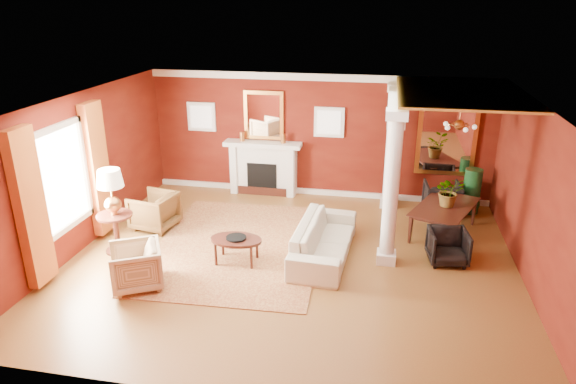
% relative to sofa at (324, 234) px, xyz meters
% --- Properties ---
extents(ground, '(8.00, 8.00, 0.00)m').
position_rel_sofa_xyz_m(ground, '(-0.56, -0.32, -0.45)').
color(ground, brown).
rests_on(ground, ground).
extents(room_shell, '(8.04, 7.04, 2.92)m').
position_rel_sofa_xyz_m(room_shell, '(-0.56, -0.32, 1.56)').
color(room_shell, maroon).
rests_on(room_shell, ground).
extents(fireplace, '(1.85, 0.42, 1.29)m').
position_rel_sofa_xyz_m(fireplace, '(-1.86, 2.99, 0.19)').
color(fireplace, white).
rests_on(fireplace, ground).
extents(overmantel_mirror, '(0.95, 0.07, 1.15)m').
position_rel_sofa_xyz_m(overmantel_mirror, '(-1.86, 3.13, 1.45)').
color(overmantel_mirror, gold).
rests_on(overmantel_mirror, fireplace).
extents(flank_window_left, '(0.70, 0.07, 0.70)m').
position_rel_sofa_xyz_m(flank_window_left, '(-3.41, 3.14, 1.35)').
color(flank_window_left, white).
rests_on(flank_window_left, room_shell).
extents(flank_window_right, '(0.70, 0.07, 0.70)m').
position_rel_sofa_xyz_m(flank_window_right, '(-0.31, 3.14, 1.35)').
color(flank_window_right, white).
rests_on(flank_window_right, room_shell).
extents(left_window, '(0.21, 2.55, 2.60)m').
position_rel_sofa_xyz_m(left_window, '(-4.45, -0.92, 0.97)').
color(left_window, white).
rests_on(left_window, room_shell).
extents(column_front, '(0.36, 0.36, 2.80)m').
position_rel_sofa_xyz_m(column_front, '(1.14, -0.02, 0.97)').
color(column_front, white).
rests_on(column_front, ground).
extents(column_back, '(0.36, 0.36, 2.80)m').
position_rel_sofa_xyz_m(column_back, '(1.14, 2.68, 0.97)').
color(column_back, white).
rests_on(column_back, ground).
extents(header_beam, '(0.30, 3.20, 0.32)m').
position_rel_sofa_xyz_m(header_beam, '(1.14, 1.58, 2.17)').
color(header_beam, white).
rests_on(header_beam, column_front).
extents(amber_ceiling, '(2.30, 3.40, 0.04)m').
position_rel_sofa_xyz_m(amber_ceiling, '(2.29, 1.43, 2.42)').
color(amber_ceiling, gold).
rests_on(amber_ceiling, room_shell).
extents(dining_mirror, '(1.30, 0.07, 1.70)m').
position_rel_sofa_xyz_m(dining_mirror, '(2.34, 3.13, 1.10)').
color(dining_mirror, gold).
rests_on(dining_mirror, room_shell).
extents(chandelier, '(0.60, 0.62, 0.75)m').
position_rel_sofa_xyz_m(chandelier, '(2.34, 1.48, 1.79)').
color(chandelier, '#B9763A').
rests_on(chandelier, room_shell).
extents(crown_trim, '(8.00, 0.08, 0.16)m').
position_rel_sofa_xyz_m(crown_trim, '(-0.56, 3.14, 2.37)').
color(crown_trim, white).
rests_on(crown_trim, room_shell).
extents(base_trim, '(8.00, 0.08, 0.12)m').
position_rel_sofa_xyz_m(base_trim, '(-0.56, 3.14, -0.39)').
color(base_trim, white).
rests_on(base_trim, ground).
extents(rug, '(3.29, 4.30, 0.02)m').
position_rel_sofa_xyz_m(rug, '(-1.67, 0.09, -0.45)').
color(rug, maroon).
rests_on(rug, ground).
extents(sofa, '(0.81, 2.36, 0.91)m').
position_rel_sofa_xyz_m(sofa, '(0.00, 0.00, 0.00)').
color(sofa, beige).
rests_on(sofa, ground).
extents(armchair_leopard, '(0.89, 0.93, 0.83)m').
position_rel_sofa_xyz_m(armchair_leopard, '(-3.60, 0.58, -0.04)').
color(armchair_leopard, black).
rests_on(armchair_leopard, ground).
extents(armchair_stripe, '(1.03, 1.05, 0.82)m').
position_rel_sofa_xyz_m(armchair_stripe, '(-2.91, -1.64, -0.05)').
color(armchair_stripe, tan).
rests_on(armchair_stripe, ground).
extents(coffee_table, '(0.93, 0.93, 0.47)m').
position_rel_sofa_xyz_m(coffee_table, '(-1.52, -0.53, -0.03)').
color(coffee_table, black).
rests_on(coffee_table, ground).
extents(coffee_book, '(0.16, 0.07, 0.22)m').
position_rel_sofa_xyz_m(coffee_book, '(-1.59, -0.57, 0.13)').
color(coffee_book, black).
rests_on(coffee_book, coffee_table).
extents(side_table, '(0.65, 0.65, 1.63)m').
position_rel_sofa_xyz_m(side_table, '(-3.84, -0.54, 0.66)').
color(side_table, black).
rests_on(side_table, ground).
extents(dining_table, '(1.23, 1.83, 0.96)m').
position_rel_sofa_xyz_m(dining_table, '(2.28, 1.39, 0.03)').
color(dining_table, black).
rests_on(dining_table, ground).
extents(dining_chair_near, '(0.74, 0.71, 0.69)m').
position_rel_sofa_xyz_m(dining_chair_near, '(2.22, 0.19, -0.11)').
color(dining_chair_near, black).
rests_on(dining_chair_near, ground).
extents(dining_chair_far, '(0.80, 0.76, 0.77)m').
position_rel_sofa_xyz_m(dining_chair_far, '(2.31, 2.53, -0.07)').
color(dining_chair_far, black).
rests_on(dining_chair_far, ground).
extents(green_urn, '(0.43, 0.43, 1.02)m').
position_rel_sofa_xyz_m(green_urn, '(2.94, 2.68, -0.06)').
color(green_urn, '#15431D').
rests_on(green_urn, ground).
extents(potted_plant, '(0.65, 0.71, 0.49)m').
position_rel_sofa_xyz_m(potted_plant, '(2.30, 1.43, 0.75)').
color(potted_plant, '#26591E').
rests_on(potted_plant, dining_table).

